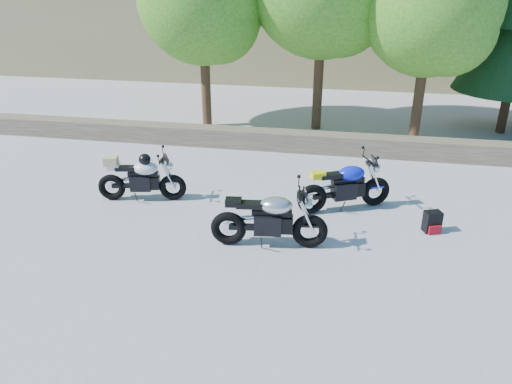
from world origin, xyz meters
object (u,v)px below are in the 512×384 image
silver_bike (270,220)px  backpack (432,222)px  blue_bike (346,187)px  white_bike (141,178)px

silver_bike → backpack: 3.07m
backpack → silver_bike: bearing=179.1°
blue_bike → backpack: bearing=-48.1°
silver_bike → blue_bike: silver_bike is taller
silver_bike → backpack: bearing=13.6°
silver_bike → blue_bike: (1.25, 1.72, -0.01)m
blue_bike → backpack: 1.77m
white_bike → silver_bike: bearing=-35.8°
silver_bike → blue_bike: bearing=47.3°
white_bike → blue_bike: (4.18, 0.34, -0.01)m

